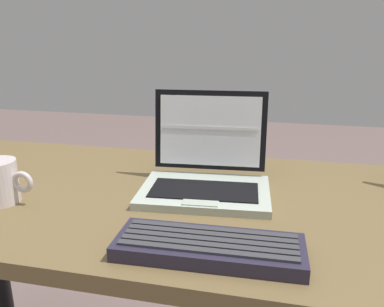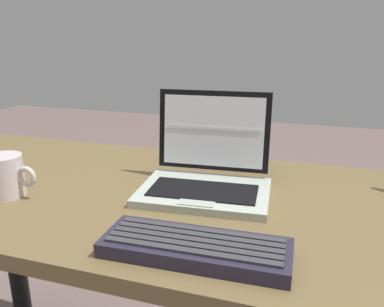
% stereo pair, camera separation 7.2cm
% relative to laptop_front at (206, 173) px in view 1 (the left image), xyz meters
% --- Properties ---
extents(desk, '(1.65, 0.64, 0.71)m').
position_rel_laptop_front_xyz_m(desk, '(-0.05, -0.04, -0.15)').
color(desk, brown).
rests_on(desk, ground).
extents(laptop_front, '(0.30, 0.25, 0.22)m').
position_rel_laptop_front_xyz_m(laptop_front, '(0.00, 0.00, 0.00)').
color(laptop_front, '#B4C1B2').
rests_on(laptop_front, desk).
extents(external_keyboard, '(0.32, 0.12, 0.03)m').
position_rel_laptop_front_xyz_m(external_keyboard, '(0.06, -0.27, -0.03)').
color(external_keyboard, '#282437').
rests_on(external_keyboard, desk).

